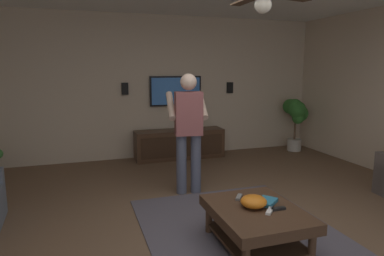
{
  "coord_description": "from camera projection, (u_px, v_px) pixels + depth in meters",
  "views": [
    {
      "loc": [
        -2.91,
        1.42,
        1.7
      ],
      "look_at": [
        0.61,
        0.27,
        1.06
      ],
      "focal_mm": 31.94,
      "sensor_mm": 36.0,
      "label": 1
    }
  ],
  "objects": [
    {
      "name": "bowl",
      "position": [
        254.0,
        201.0,
        3.24
      ],
      "size": [
        0.25,
        0.25,
        0.11
      ],
      "primitive_type": "ellipsoid",
      "color": "orange",
      "rests_on": "coffee_table"
    },
    {
      "name": "media_console",
      "position": [
        180.0,
        144.0,
        6.55
      ],
      "size": [
        0.45,
        1.7,
        0.55
      ],
      "rotation": [
        0.0,
        0.0,
        3.14
      ],
      "color": "#422B1C",
      "rests_on": "ground"
    },
    {
      "name": "vase_round",
      "position": [
        190.0,
        124.0,
        6.51
      ],
      "size": [
        0.22,
        0.22,
        0.22
      ],
      "primitive_type": "sphere",
      "color": "teal",
      "rests_on": "media_console"
    },
    {
      "name": "ground_plane",
      "position": [
        236.0,
        239.0,
        3.46
      ],
      "size": [
        8.47,
        8.47,
        0.0
      ],
      "primitive_type": "plane",
      "color": "brown"
    },
    {
      "name": "remote_white",
      "position": [
        270.0,
        211.0,
        3.13
      ],
      "size": [
        0.14,
        0.14,
        0.02
      ],
      "primitive_type": "cube",
      "rotation": [
        0.0,
        0.0,
        2.38
      ],
      "color": "white",
      "rests_on": "coffee_table"
    },
    {
      "name": "tv",
      "position": [
        176.0,
        91.0,
        6.61
      ],
      "size": [
        0.05,
        1.02,
        0.57
      ],
      "rotation": [
        0.0,
        0.0,
        3.14
      ],
      "color": "black"
    },
    {
      "name": "area_rug",
      "position": [
        246.0,
        237.0,
        3.48
      ],
      "size": [
        2.63,
        1.97,
        0.01
      ],
      "primitive_type": "cube",
      "color": "#514C56",
      "rests_on": "ground"
    },
    {
      "name": "book",
      "position": [
        267.0,
        201.0,
        3.34
      ],
      "size": [
        0.26,
        0.27,
        0.04
      ],
      "primitive_type": "cube",
      "rotation": [
        0.0,
        0.0,
        2.25
      ],
      "color": "teal",
      "rests_on": "coffee_table"
    },
    {
      "name": "wall_back_tv",
      "position": [
        157.0,
        87.0,
        6.57
      ],
      "size": [
        0.1,
        6.72,
        2.69
      ],
      "primitive_type": "cube",
      "color": "#C6B299",
      "rests_on": "ground"
    },
    {
      "name": "wall_speaker_left",
      "position": [
        230.0,
        88.0,
        6.96
      ],
      "size": [
        0.06,
        0.12,
        0.22
      ],
      "primitive_type": "cube",
      "color": "black"
    },
    {
      "name": "potted_plant_tall",
      "position": [
        296.0,
        114.0,
        7.04
      ],
      "size": [
        0.58,
        0.53,
        1.1
      ],
      "color": "#B7B2A8",
      "rests_on": "ground"
    },
    {
      "name": "remote_black",
      "position": [
        278.0,
        209.0,
        3.19
      ],
      "size": [
        0.05,
        0.15,
        0.02
      ],
      "primitive_type": "cube",
      "rotation": [
        0.0,
        0.0,
        4.7
      ],
      "color": "black",
      "rests_on": "coffee_table"
    },
    {
      "name": "coffee_table",
      "position": [
        256.0,
        218.0,
        3.25
      ],
      "size": [
        1.0,
        0.8,
        0.4
      ],
      "color": "#422B1C",
      "rests_on": "ground"
    },
    {
      "name": "remote_grey",
      "position": [
        239.0,
        197.0,
        3.47
      ],
      "size": [
        0.15,
        0.12,
        0.02
      ],
      "primitive_type": "cube",
      "rotation": [
        0.0,
        0.0,
        5.66
      ],
      "color": "slate",
      "rests_on": "coffee_table"
    },
    {
      "name": "wall_speaker_right",
      "position": [
        125.0,
        89.0,
        6.31
      ],
      "size": [
        0.06,
        0.12,
        0.22
      ],
      "primitive_type": "cube",
      "color": "black"
    },
    {
      "name": "person_standing",
      "position": [
        188.0,
        126.0,
        4.61
      ],
      "size": [
        0.59,
        0.6,
        1.64
      ],
      "rotation": [
        0.0,
        0.0,
        -0.15
      ],
      "color": "#4C5166",
      "rests_on": "ground"
    }
  ]
}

